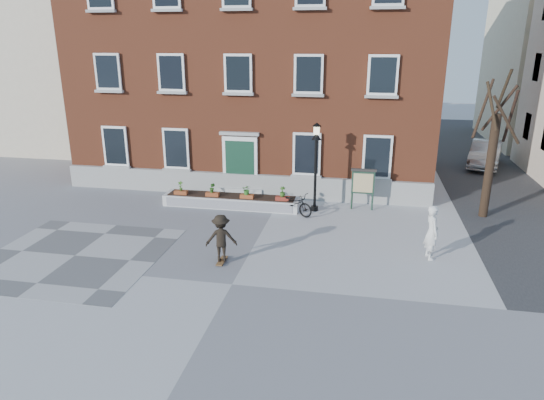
% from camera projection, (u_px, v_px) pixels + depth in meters
% --- Properties ---
extents(ground, '(100.00, 100.00, 0.00)m').
position_uv_depth(ground, '(232.00, 284.00, 15.04)').
color(ground, '#A2A2A4').
rests_on(ground, ground).
extents(checker_patch, '(6.00, 6.00, 0.01)m').
position_uv_depth(checker_patch, '(75.00, 256.00, 17.04)').
color(checker_patch, '#545456').
rests_on(checker_patch, ground).
extents(distant_building, '(10.00, 12.00, 13.00)m').
position_uv_depth(distant_building, '(62.00, 51.00, 34.88)').
color(distant_building, beige).
rests_on(distant_building, ground).
extents(bicycle, '(2.00, 1.47, 1.00)m').
position_uv_depth(bicycle, '(294.00, 203.00, 20.97)').
color(bicycle, black).
rests_on(bicycle, ground).
extents(parked_car, '(2.84, 4.92, 1.53)m').
position_uv_depth(parked_car, '(485.00, 154.00, 28.92)').
color(parked_car, silver).
rests_on(parked_car, ground).
extents(bystander, '(0.61, 0.79, 1.92)m').
position_uv_depth(bystander, '(432.00, 232.00, 16.57)').
color(bystander, silver).
rests_on(bystander, ground).
extents(brick_building, '(18.40, 10.85, 12.60)m').
position_uv_depth(brick_building, '(261.00, 58.00, 26.46)').
color(brick_building, brown).
rests_on(brick_building, ground).
extents(planter_assembly, '(6.20, 1.12, 1.15)m').
position_uv_depth(planter_assembly, '(231.00, 200.00, 21.99)').
color(planter_assembly, silver).
rests_on(planter_assembly, ground).
extents(bare_tree, '(1.83, 1.83, 6.16)m').
position_uv_depth(bare_tree, '(492.00, 153.00, 20.03)').
color(bare_tree, '#2F2015').
rests_on(bare_tree, ground).
extents(lamp_post, '(0.40, 0.40, 3.93)m').
position_uv_depth(lamp_post, '(316.00, 155.00, 20.80)').
color(lamp_post, black).
rests_on(lamp_post, ground).
extents(notice_board, '(1.10, 0.16, 1.87)m').
position_uv_depth(notice_board, '(363.00, 182.00, 21.33)').
color(notice_board, '#18301F').
rests_on(notice_board, ground).
extents(skateboarder, '(1.18, 0.86, 1.72)m').
position_uv_depth(skateboarder, '(221.00, 238.00, 16.26)').
color(skateboarder, brown).
rests_on(skateboarder, ground).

